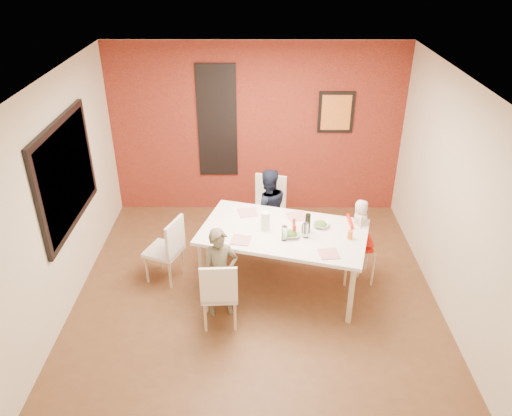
{
  "coord_description": "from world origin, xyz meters",
  "views": [
    {
      "loc": [
        0.02,
        -5.08,
        4.02
      ],
      "look_at": [
        0.0,
        0.3,
        1.05
      ],
      "focal_mm": 35.0,
      "sensor_mm": 36.0,
      "label": 1
    }
  ],
  "objects_px": {
    "chair_near": "(219,291)",
    "child_near": "(220,273)",
    "dining_table": "(283,236)",
    "chair_left": "(169,247)",
    "high_chair": "(356,243)",
    "paper_towel_roll": "(265,221)",
    "chair_far": "(269,206)",
    "toddler": "(360,223)",
    "wine_bottle": "(308,223)",
    "child_far": "(267,210)"
  },
  "relations": [
    {
      "from": "chair_near",
      "to": "chair_far",
      "type": "distance_m",
      "value": 2.0
    },
    {
      "from": "chair_near",
      "to": "chair_left",
      "type": "height_order",
      "value": "chair_left"
    },
    {
      "from": "chair_near",
      "to": "toddler",
      "type": "bearing_deg",
      "value": -154.0
    },
    {
      "from": "child_far",
      "to": "paper_towel_roll",
      "type": "height_order",
      "value": "child_far"
    },
    {
      "from": "chair_near",
      "to": "high_chair",
      "type": "height_order",
      "value": "high_chair"
    },
    {
      "from": "wine_bottle",
      "to": "dining_table",
      "type": "bearing_deg",
      "value": 173.85
    },
    {
      "from": "high_chair",
      "to": "child_far",
      "type": "relative_size",
      "value": 0.73
    },
    {
      "from": "high_chair",
      "to": "paper_towel_roll",
      "type": "relative_size",
      "value": 3.7
    },
    {
      "from": "child_far",
      "to": "paper_towel_roll",
      "type": "xyz_separation_m",
      "value": [
        -0.04,
        -0.89,
        0.34
      ]
    },
    {
      "from": "chair_near",
      "to": "chair_left",
      "type": "bearing_deg",
      "value": -54.09
    },
    {
      "from": "dining_table",
      "to": "wine_bottle",
      "type": "distance_m",
      "value": 0.35
    },
    {
      "from": "chair_near",
      "to": "child_near",
      "type": "relative_size",
      "value": 0.78
    },
    {
      "from": "toddler",
      "to": "paper_towel_roll",
      "type": "distance_m",
      "value": 1.2
    },
    {
      "from": "wine_bottle",
      "to": "paper_towel_roll",
      "type": "xyz_separation_m",
      "value": [
        -0.51,
        0.06,
        -0.0
      ]
    },
    {
      "from": "chair_far",
      "to": "child_near",
      "type": "bearing_deg",
      "value": -94.33
    },
    {
      "from": "chair_far",
      "to": "paper_towel_roll",
      "type": "bearing_deg",
      "value": -78.17
    },
    {
      "from": "high_chair",
      "to": "chair_far",
      "type": "bearing_deg",
      "value": 46.81
    },
    {
      "from": "chair_far",
      "to": "chair_left",
      "type": "relative_size",
      "value": 1.09
    },
    {
      "from": "chair_left",
      "to": "wine_bottle",
      "type": "distance_m",
      "value": 1.81
    },
    {
      "from": "chair_near",
      "to": "child_near",
      "type": "xyz_separation_m",
      "value": [
        -0.0,
        0.24,
        0.07
      ]
    },
    {
      "from": "high_chair",
      "to": "child_near",
      "type": "bearing_deg",
      "value": 110.88
    },
    {
      "from": "child_near",
      "to": "paper_towel_roll",
      "type": "distance_m",
      "value": 0.85
    },
    {
      "from": "child_near",
      "to": "wine_bottle",
      "type": "relative_size",
      "value": 4.61
    },
    {
      "from": "child_far",
      "to": "paper_towel_roll",
      "type": "bearing_deg",
      "value": 74.76
    },
    {
      "from": "chair_far",
      "to": "toddler",
      "type": "bearing_deg",
      "value": -25.94
    },
    {
      "from": "dining_table",
      "to": "chair_far",
      "type": "height_order",
      "value": "chair_far"
    },
    {
      "from": "chair_near",
      "to": "toddler",
      "type": "distance_m",
      "value": 1.98
    },
    {
      "from": "chair_far",
      "to": "child_far",
      "type": "xyz_separation_m",
      "value": [
        -0.02,
        -0.25,
        0.06
      ]
    },
    {
      "from": "toddler",
      "to": "wine_bottle",
      "type": "bearing_deg",
      "value": 116.35
    },
    {
      "from": "chair_far",
      "to": "wine_bottle",
      "type": "xyz_separation_m",
      "value": [
        0.44,
        -1.19,
        0.41
      ]
    },
    {
      "from": "chair_left",
      "to": "wine_bottle",
      "type": "xyz_separation_m",
      "value": [
        1.74,
        -0.16,
        0.45
      ]
    },
    {
      "from": "chair_far",
      "to": "toddler",
      "type": "distance_m",
      "value": 1.51
    },
    {
      "from": "toddler",
      "to": "paper_towel_roll",
      "type": "xyz_separation_m",
      "value": [
        -1.19,
        -0.15,
        0.11
      ]
    },
    {
      "from": "toddler",
      "to": "wine_bottle",
      "type": "distance_m",
      "value": 0.72
    },
    {
      "from": "wine_bottle",
      "to": "high_chair",
      "type": "bearing_deg",
      "value": 17.82
    },
    {
      "from": "chair_near",
      "to": "toddler",
      "type": "height_order",
      "value": "toddler"
    },
    {
      "from": "dining_table",
      "to": "child_far",
      "type": "xyz_separation_m",
      "value": [
        -0.18,
        0.91,
        -0.14
      ]
    },
    {
      "from": "child_near",
      "to": "toddler",
      "type": "relative_size",
      "value": 1.83
    },
    {
      "from": "high_chair",
      "to": "child_far",
      "type": "height_order",
      "value": "child_far"
    },
    {
      "from": "chair_left",
      "to": "toddler",
      "type": "distance_m",
      "value": 2.44
    },
    {
      "from": "dining_table",
      "to": "child_near",
      "type": "distance_m",
      "value": 0.93
    },
    {
      "from": "chair_left",
      "to": "paper_towel_roll",
      "type": "distance_m",
      "value": 1.31
    },
    {
      "from": "wine_bottle",
      "to": "child_near",
      "type": "bearing_deg",
      "value": -154.84
    },
    {
      "from": "wine_bottle",
      "to": "paper_towel_roll",
      "type": "bearing_deg",
      "value": 173.56
    },
    {
      "from": "dining_table",
      "to": "chair_left",
      "type": "bearing_deg",
      "value": 174.9
    },
    {
      "from": "high_chair",
      "to": "paper_towel_roll",
      "type": "distance_m",
      "value": 1.25
    },
    {
      "from": "chair_left",
      "to": "dining_table",
      "type": "bearing_deg",
      "value": 105.84
    },
    {
      "from": "dining_table",
      "to": "wine_bottle",
      "type": "relative_size",
      "value": 8.94
    },
    {
      "from": "chair_near",
      "to": "chair_far",
      "type": "xyz_separation_m",
      "value": [
        0.59,
        1.91,
        0.05
      ]
    },
    {
      "from": "high_chair",
      "to": "child_near",
      "type": "relative_size",
      "value": 0.78
    }
  ]
}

